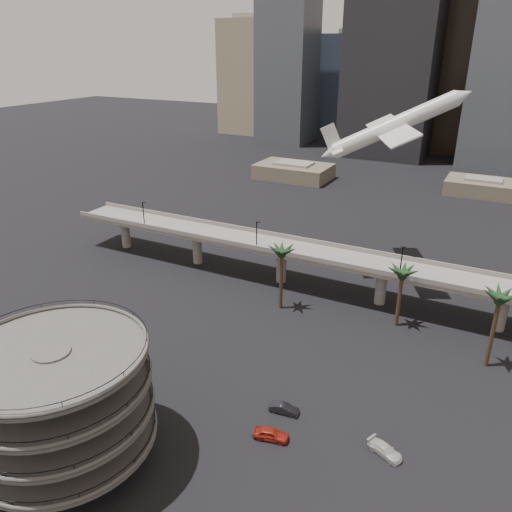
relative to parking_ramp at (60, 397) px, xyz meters
The scene contains 10 objects.
ground 16.79m from the parking_ramp, 17.10° to the left, with size 700.00×700.00×0.00m, color black.
parking_ramp is the anchor object (origin of this frame).
overpass 60.46m from the parking_ramp, 77.57° to the left, with size 130.00×9.30×14.70m.
palm_trees 55.67m from the parking_ramp, 60.95° to the left, with size 42.40×10.40×14.00m.
low_buildings 147.81m from the parking_ramp, 82.26° to the left, with size 135.00×27.50×6.80m.
skyline 226.36m from the parking_ramp, 82.75° to the left, with size 269.00×86.00×135.12m.
airborne_jet 80.01m from the parking_ramp, 75.00° to the left, with size 29.00×27.71×16.27m.
car_a 27.24m from the parking_ramp, 35.36° to the left, with size 1.92×4.78×1.63m, color #A82418.
car_b 30.21m from the parking_ramp, 44.97° to the left, with size 1.49×4.28×1.41m, color black.
car_c 41.05m from the parking_ramp, 28.68° to the left, with size 1.93×4.74×1.38m, color silver.
Camera 1 is at (29.98, -35.77, 48.68)m, focal length 35.00 mm.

